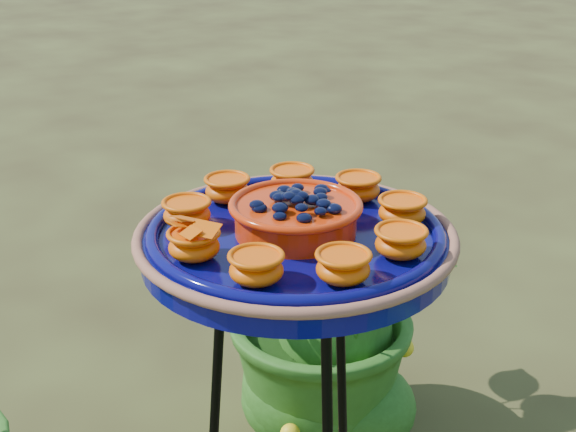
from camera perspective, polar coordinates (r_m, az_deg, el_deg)
name	(u,v)px	position (r m, az deg, el deg)	size (l,w,h in m)	color
feeder_dish	(296,234)	(1.13, 0.54, -1.29)	(0.53, 0.53, 0.10)	#070753
shrub_back_left	(336,299)	(2.00, 3.43, -5.94)	(0.71, 0.61, 0.79)	#255416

